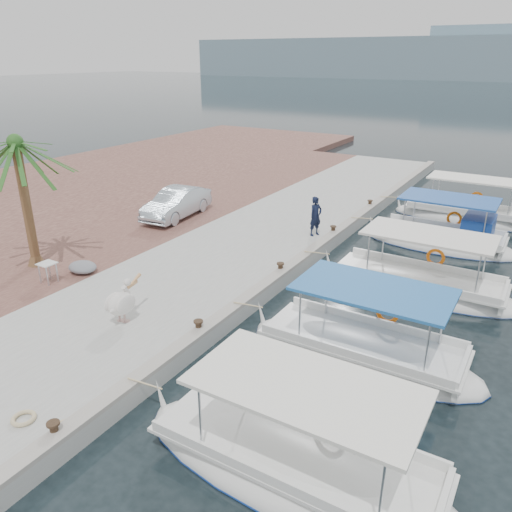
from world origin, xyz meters
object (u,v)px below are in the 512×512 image
(fishing_caique_a, at_px, (294,468))
(fishing_caique_b, at_px, (362,355))
(fishing_caique_c, at_px, (417,288))
(date_palm, at_px, (15,143))
(parked_car, at_px, (177,203))
(pelican, at_px, (121,302))
(fishing_caique_e, at_px, (465,218))
(fisherman, at_px, (316,216))
(fishing_caique_d, at_px, (442,242))

(fishing_caique_a, relative_size, fishing_caique_b, 1.07)
(fishing_caique_c, xyz_separation_m, date_palm, (-12.85, -6.15, 4.95))
(fishing_caique_b, relative_size, parked_car, 1.58)
(fishing_caique_b, bearing_deg, date_palm, -175.51)
(fishing_caique_a, relative_size, pelican, 4.56)
(fishing_caique_e, distance_m, parked_car, 14.73)
(fishing_caique_b, height_order, date_palm, date_palm)
(pelican, height_order, fisherman, fisherman)
(fishing_caique_a, distance_m, fisherman, 13.30)
(fisherman, bearing_deg, date_palm, 160.74)
(fishing_caique_b, xyz_separation_m, parked_car, (-11.86, 6.50, 1.08))
(fishing_caique_e, relative_size, date_palm, 1.31)
(fishing_caique_b, distance_m, pelican, 7.14)
(fisherman, xyz_separation_m, date_palm, (-7.71, -8.52, 3.71))
(fishing_caique_a, xyz_separation_m, date_palm, (-12.86, 3.68, 4.96))
(fishing_caique_e, xyz_separation_m, date_palm, (-12.84, -15.84, 4.95))
(fishing_caique_b, bearing_deg, fishing_caique_e, 89.15)
(pelican, bearing_deg, parked_car, 120.29)
(pelican, bearing_deg, fishing_caique_a, -17.65)
(fishing_caique_e, bearing_deg, pelican, -111.50)
(fishing_caique_e, bearing_deg, date_palm, -129.02)
(fishing_caique_e, bearing_deg, fishing_caique_a, -89.93)
(fishing_caique_b, bearing_deg, fishing_caique_c, 87.39)
(fishing_caique_c, relative_size, fishing_caique_e, 1.00)
(fishing_caique_a, bearing_deg, parked_car, 137.30)
(fishing_caique_b, relative_size, date_palm, 1.23)
(fishing_caique_d, height_order, pelican, fishing_caique_d)
(date_palm, bearing_deg, pelican, -14.04)
(fishing_caique_b, distance_m, fisherman, 9.07)
(fishing_caique_b, bearing_deg, fisherman, 123.07)
(date_palm, bearing_deg, fishing_caique_e, 50.98)
(fishing_caique_e, bearing_deg, fishing_caique_c, -89.92)
(pelican, bearing_deg, fishing_caique_e, 68.50)
(fishing_caique_d, height_order, parked_car, fishing_caique_d)
(fishing_caique_e, xyz_separation_m, pelican, (-6.83, -17.34, 1.01))
(pelican, xyz_separation_m, parked_car, (-5.25, 9.00, 0.07))
(pelican, bearing_deg, fisherman, 80.34)
(fishing_caique_b, bearing_deg, parked_car, 151.27)
(fishing_caique_a, distance_m, parked_car, 16.51)
(fishing_caique_d, height_order, fishing_caique_e, same)
(fishing_caique_c, height_order, date_palm, date_palm)
(fishing_caique_d, relative_size, fishing_caique_e, 0.91)
(fishing_caique_c, distance_m, pelican, 10.31)
(fishing_caique_b, height_order, parked_car, fishing_caique_b)
(fishing_caique_a, xyz_separation_m, fishing_caique_d, (-0.23, 15.05, 0.07))
(date_palm, bearing_deg, fishing_caique_d, 41.99)
(fishing_caique_a, bearing_deg, fishing_caique_e, 90.07)
(fishing_caique_e, bearing_deg, fisherman, -125.01)
(fishing_caique_d, bearing_deg, fisherman, -149.95)
(fishing_caique_c, relative_size, fishing_caique_d, 1.10)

